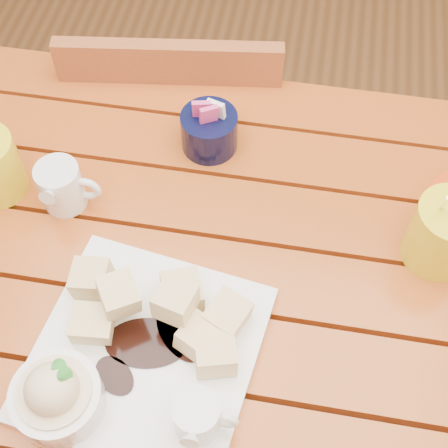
% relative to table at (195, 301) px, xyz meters
% --- Properties ---
extents(ground, '(5.00, 5.00, 0.00)m').
position_rel_table_xyz_m(ground, '(0.00, -0.00, -0.64)').
color(ground, brown).
rests_on(ground, ground).
extents(table, '(1.20, 0.79, 0.75)m').
position_rel_table_xyz_m(table, '(0.00, 0.00, 0.00)').
color(table, '#973813').
rests_on(table, ground).
extents(dessert_plate, '(0.32, 0.32, 0.11)m').
position_rel_table_xyz_m(dessert_plate, '(-0.05, -0.16, 0.14)').
color(dessert_plate, white).
rests_on(dessert_plate, table).
extents(coffee_mug_right, '(0.14, 0.10, 0.16)m').
position_rel_table_xyz_m(coffee_mug_right, '(0.34, 0.08, 0.16)').
color(coffee_mug_right, yellow).
rests_on(coffee_mug_right, table).
extents(cream_pitcher, '(0.09, 0.08, 0.08)m').
position_rel_table_xyz_m(cream_pitcher, '(-0.21, 0.08, 0.15)').
color(cream_pitcher, white).
rests_on(cream_pitcher, table).
extents(sugar_caddy, '(0.09, 0.09, 0.10)m').
position_rel_table_xyz_m(sugar_caddy, '(-0.02, 0.23, 0.14)').
color(sugar_caddy, black).
rests_on(sugar_caddy, table).
extents(chair_far, '(0.44, 0.44, 0.83)m').
position_rel_table_xyz_m(chair_far, '(-0.12, 0.47, -0.18)').
color(chair_far, brown).
rests_on(chair_far, ground).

